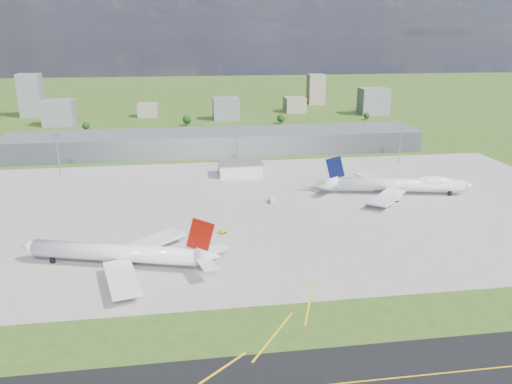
{
  "coord_description": "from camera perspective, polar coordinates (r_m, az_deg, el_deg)",
  "views": [
    {
      "loc": [
        -23.47,
        -195.72,
        84.42
      ],
      "look_at": [
        10.73,
        37.33,
        9.0
      ],
      "focal_mm": 35.0,
      "sensor_mm": 36.0,
      "label": 1
    }
  ],
  "objects": [
    {
      "name": "tug_yellow",
      "position": [
        220.79,
        -3.82,
        -4.52
      ],
      "size": [
        3.72,
        3.82,
        1.71
      ],
      "rotation": [
        0.0,
        0.0,
        0.83
      ],
      "color": "yellow",
      "rests_on": "ground"
    },
    {
      "name": "bldg_ce",
      "position": [
        564.71,
        4.43,
        9.93
      ],
      "size": [
        22.0,
        24.0,
        16.0
      ],
      "primitive_type": "cube",
      "color": "gray",
      "rests_on": "ground"
    },
    {
      "name": "tree_w",
      "position": [
        475.48,
        -18.86,
        7.18
      ],
      "size": [
        6.75,
        6.75,
        8.25
      ],
      "color": "#382314",
      "rests_on": "ground"
    },
    {
      "name": "bldg_tall_w",
      "position": [
        580.71,
        -24.33,
        10.05
      ],
      "size": [
        22.0,
        20.0,
        44.0
      ],
      "primitive_type": "cube",
      "color": "slate",
      "rests_on": "ground"
    },
    {
      "name": "tree_c",
      "position": [
        482.18,
        -7.91,
        8.21
      ],
      "size": [
        8.1,
        8.1,
        9.9
      ],
      "color": "#382314",
      "rests_on": "ground"
    },
    {
      "name": "ground",
      "position": [
        356.65,
        -4.35,
        4.01
      ],
      "size": [
        1400.0,
        1400.0,
        0.0
      ],
      "primitive_type": "plane",
      "color": "#345219",
      "rests_on": "ground"
    },
    {
      "name": "terminal",
      "position": [
        369.58,
        -4.55,
        5.69
      ],
      "size": [
        300.0,
        42.0,
        15.0
      ],
      "primitive_type": "cube",
      "color": "slate",
      "rests_on": "ground"
    },
    {
      "name": "van_white_far",
      "position": [
        270.53,
        15.56,
        -0.82
      ],
      "size": [
        4.94,
        2.61,
        2.49
      ],
      "rotation": [
        0.0,
        0.0,
        -0.06
      ],
      "color": "silver",
      "rests_on": "ground"
    },
    {
      "name": "bldg_w",
      "position": [
        514.36,
        -21.6,
        8.43
      ],
      "size": [
        28.0,
        22.0,
        24.0
      ],
      "primitive_type": "cube",
      "color": "slate",
      "rests_on": "ground"
    },
    {
      "name": "bldg_c",
      "position": [
        512.87,
        -3.45,
        9.49
      ],
      "size": [
        26.0,
        20.0,
        22.0
      ],
      "primitive_type": "cube",
      "color": "slate",
      "rests_on": "ground"
    },
    {
      "name": "van_white_near",
      "position": [
        259.26,
        1.88,
        -0.94
      ],
      "size": [
        2.92,
        5.58,
        2.72
      ],
      "rotation": [
        0.0,
        0.0,
        1.47
      ],
      "color": "silver",
      "rests_on": "ground"
    },
    {
      "name": "apron",
      "position": [
        252.6,
        -0.25,
        -1.76
      ],
      "size": [
        360.0,
        190.0,
        0.08
      ],
      "primitive_type": "cube",
      "color": "#9B978D",
      "rests_on": "ground"
    },
    {
      "name": "bldg_e",
      "position": [
        558.87,
        13.28,
        10.05
      ],
      "size": [
        30.0,
        22.0,
        28.0
      ],
      "primitive_type": "cube",
      "color": "slate",
      "rests_on": "ground"
    },
    {
      "name": "bldg_tall_e",
      "position": [
        630.9,
        6.86,
        11.59
      ],
      "size": [
        20.0,
        18.0,
        36.0
      ],
      "primitive_type": "cube",
      "color": "gray",
      "rests_on": "ground"
    },
    {
      "name": "mast_west",
      "position": [
        326.89,
        -21.77,
        4.71
      ],
      "size": [
        3.5,
        2.0,
        25.9
      ],
      "color": "gray",
      "rests_on": "ground"
    },
    {
      "name": "airliner_red_twin",
      "position": [
        194.21,
        -15.1,
        -6.81
      ],
      "size": [
        76.61,
        58.49,
        21.42
      ],
      "rotation": [
        0.0,
        0.0,
        2.86
      ],
      "color": "white",
      "rests_on": "ground"
    },
    {
      "name": "tree_e",
      "position": [
        486.36,
        2.87,
        8.4
      ],
      "size": [
        7.65,
        7.65,
        9.35
      ],
      "color": "#382314",
      "rests_on": "ground"
    },
    {
      "name": "bldg_cw",
      "position": [
        542.52,
        -12.28,
        9.15
      ],
      "size": [
        20.0,
        18.0,
        14.0
      ],
      "primitive_type": "cube",
      "color": "gray",
      "rests_on": "ground"
    },
    {
      "name": "tree_far_e",
      "position": [
        520.71,
        12.53,
        8.51
      ],
      "size": [
        6.3,
        6.3,
        7.7
      ],
      "color": "#382314",
      "rests_on": "ground"
    },
    {
      "name": "mast_east",
      "position": [
        348.69,
        16.21,
        6.02
      ],
      "size": [
        3.5,
        2.0,
        25.9
      ],
      "color": "gray",
      "rests_on": "ground"
    },
    {
      "name": "ops_building",
      "position": [
        308.29,
        -1.83,
        2.62
      ],
      "size": [
        26.0,
        16.0,
        8.0
      ],
      "primitive_type": "cube",
      "color": "silver",
      "rests_on": "ground"
    },
    {
      "name": "mast_center",
      "position": [
        319.56,
        -2.16,
        5.69
      ],
      "size": [
        3.5,
        2.0,
        25.9
      ],
      "color": "gray",
      "rests_on": "ground"
    },
    {
      "name": "airliner_blue_quad",
      "position": [
        281.35,
        16.12,
        0.84
      ],
      "size": [
        81.22,
        62.88,
        21.34
      ],
      "rotation": [
        0.0,
        0.0,
        -0.2
      ],
      "color": "white",
      "rests_on": "ground"
    }
  ]
}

